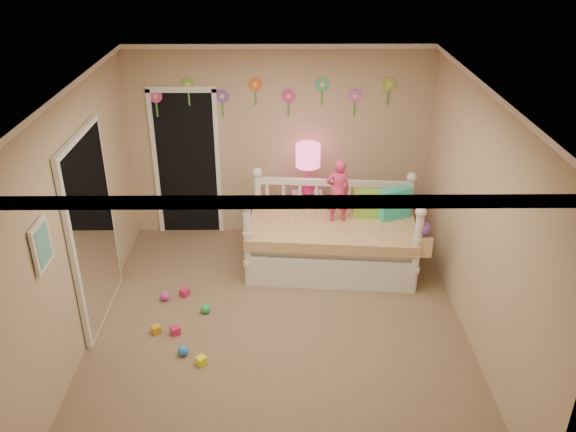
{
  "coord_description": "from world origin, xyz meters",
  "views": [
    {
      "loc": [
        0.05,
        -5.21,
        4.0
      ],
      "look_at": [
        0.1,
        0.6,
        1.05
      ],
      "focal_mm": 37.0,
      "sensor_mm": 36.0,
      "label": 1
    }
  ],
  "objects_px": {
    "daybed": "(332,227)",
    "nightstand": "(307,217)",
    "table_lamp": "(308,162)",
    "child": "(338,191)"
  },
  "relations": [
    {
      "from": "daybed",
      "to": "table_lamp",
      "type": "height_order",
      "value": "table_lamp"
    },
    {
      "from": "child",
      "to": "nightstand",
      "type": "distance_m",
      "value": 1.01
    },
    {
      "from": "daybed",
      "to": "child",
      "type": "height_order",
      "value": "child"
    },
    {
      "from": "child",
      "to": "nightstand",
      "type": "height_order",
      "value": "child"
    },
    {
      "from": "table_lamp",
      "to": "child",
      "type": "bearing_deg",
      "value": -62.43
    },
    {
      "from": "daybed",
      "to": "nightstand",
      "type": "height_order",
      "value": "daybed"
    },
    {
      "from": "daybed",
      "to": "table_lamp",
      "type": "xyz_separation_m",
      "value": [
        -0.28,
        0.72,
        0.58
      ]
    },
    {
      "from": "nightstand",
      "to": "table_lamp",
      "type": "distance_m",
      "value": 0.81
    },
    {
      "from": "child",
      "to": "nightstand",
      "type": "bearing_deg",
      "value": -67.47
    },
    {
      "from": "daybed",
      "to": "child",
      "type": "distance_m",
      "value": 0.47
    }
  ]
}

